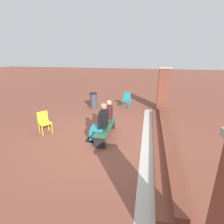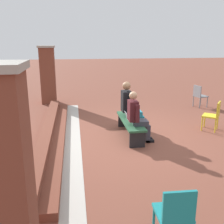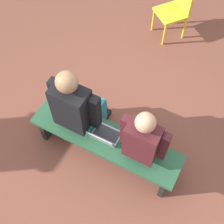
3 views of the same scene
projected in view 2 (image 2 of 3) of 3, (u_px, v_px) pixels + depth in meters
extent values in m
plane|color=brown|center=(129.00, 135.00, 7.11)|extent=(60.00, 60.00, 0.00)
cube|color=#B7B2A8|center=(73.00, 139.00, 6.85)|extent=(7.32, 0.40, 0.01)
cube|color=brown|center=(53.00, 137.00, 6.76)|extent=(6.52, 0.60, 0.15)
cube|color=brown|center=(47.00, 132.00, 6.70)|extent=(6.52, 0.30, 0.15)
cube|color=brown|center=(3.00, 175.00, 2.78)|extent=(0.56, 0.56, 2.21)
cube|color=brown|center=(48.00, 76.00, 10.48)|extent=(0.56, 0.56, 2.21)
cube|color=gray|center=(46.00, 47.00, 10.18)|extent=(0.64, 0.64, 0.08)
cube|color=#285638|center=(130.00, 121.00, 6.95)|extent=(1.80, 0.44, 0.05)
cube|color=black|center=(137.00, 140.00, 6.24)|extent=(0.06, 0.37, 0.40)
cube|color=black|center=(125.00, 120.00, 7.77)|extent=(0.06, 0.37, 0.40)
cube|color=#383842|center=(140.00, 123.00, 6.53)|extent=(0.31, 0.36, 0.13)
cube|color=#383842|center=(148.00, 134.00, 6.55)|extent=(0.10, 0.11, 0.45)
cube|color=black|center=(150.00, 141.00, 6.61)|extent=(0.10, 0.22, 0.06)
cube|color=#383842|center=(146.00, 132.00, 6.70)|extent=(0.10, 0.11, 0.45)
cube|color=black|center=(148.00, 139.00, 6.76)|extent=(0.10, 0.22, 0.06)
cube|color=#47191E|center=(133.00, 111.00, 6.42)|extent=(0.34, 0.22, 0.50)
cube|color=navy|center=(137.00, 112.00, 6.44)|extent=(0.04, 0.01, 0.30)
cube|color=#47191E|center=(137.00, 114.00, 6.23)|extent=(0.08, 0.09, 0.43)
cube|color=#47191E|center=(133.00, 109.00, 6.64)|extent=(0.08, 0.09, 0.43)
sphere|color=tan|center=(133.00, 96.00, 6.32)|extent=(0.20, 0.20, 0.20)
cube|color=teal|center=(134.00, 113.00, 7.31)|extent=(0.35, 0.41, 0.14)
cube|color=teal|center=(142.00, 124.00, 7.33)|extent=(0.11, 0.12, 0.45)
cube|color=black|center=(144.00, 130.00, 7.39)|extent=(0.11, 0.25, 0.07)
cube|color=teal|center=(140.00, 122.00, 7.50)|extent=(0.11, 0.12, 0.45)
cube|color=black|center=(142.00, 128.00, 7.56)|extent=(0.11, 0.25, 0.07)
cube|color=black|center=(126.00, 101.00, 7.18)|extent=(0.39, 0.25, 0.57)
cube|color=black|center=(131.00, 104.00, 6.97)|extent=(0.09, 0.10, 0.49)
cube|color=black|center=(127.00, 100.00, 7.43)|extent=(0.09, 0.10, 0.49)
sphere|color=#8C6647|center=(127.00, 86.00, 7.07)|extent=(0.22, 0.22, 0.22)
cube|color=#9EA0A5|center=(132.00, 119.00, 6.95)|extent=(0.32, 0.22, 0.02)
cube|color=#2D2D33|center=(132.00, 119.00, 6.95)|extent=(0.29, 0.15, 0.00)
cube|color=#9EA0A5|center=(127.00, 116.00, 6.91)|extent=(0.32, 0.07, 0.19)
cube|color=#33519E|center=(127.00, 116.00, 6.91)|extent=(0.28, 0.06, 0.17)
cube|color=gold|center=(211.00, 116.00, 7.41)|extent=(0.59, 0.59, 0.04)
cube|color=gold|center=(218.00, 109.00, 7.27)|extent=(0.34, 0.28, 0.40)
cylinder|color=gold|center=(205.00, 121.00, 7.71)|extent=(0.04, 0.04, 0.40)
cylinder|color=gold|center=(202.00, 124.00, 7.41)|extent=(0.04, 0.04, 0.40)
cylinder|color=gold|center=(217.00, 122.00, 7.54)|extent=(0.04, 0.04, 0.40)
cylinder|color=gold|center=(215.00, 126.00, 7.24)|extent=(0.04, 0.04, 0.40)
cube|color=teal|center=(173.00, 213.00, 3.25)|extent=(0.43, 0.43, 0.04)
cube|color=teal|center=(179.00, 207.00, 3.01)|extent=(0.05, 0.40, 0.40)
cylinder|color=teal|center=(180.00, 218.00, 3.50)|extent=(0.04, 0.04, 0.40)
cylinder|color=teal|center=(154.00, 220.00, 3.46)|extent=(0.04, 0.04, 0.40)
cube|color=gray|center=(201.00, 96.00, 10.01)|extent=(0.52, 0.52, 0.04)
cube|color=gray|center=(197.00, 91.00, 9.88)|extent=(0.40, 0.14, 0.40)
cylinder|color=gray|center=(207.00, 102.00, 9.98)|extent=(0.04, 0.04, 0.40)
cylinder|color=gray|center=(201.00, 100.00, 10.30)|extent=(0.04, 0.04, 0.40)
cylinder|color=gray|center=(200.00, 103.00, 9.84)|extent=(0.04, 0.04, 0.40)
cylinder|color=gray|center=(193.00, 101.00, 10.16)|extent=(0.04, 0.04, 0.40)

